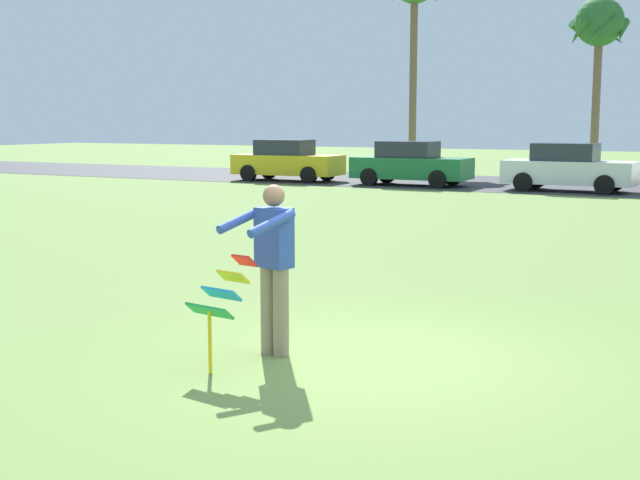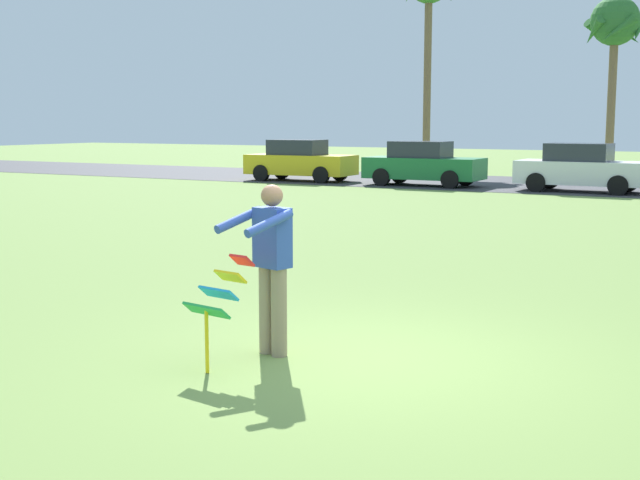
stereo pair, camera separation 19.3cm
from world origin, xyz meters
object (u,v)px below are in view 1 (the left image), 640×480
parked_car_white (568,168)px  palm_tree_right_near (599,29)px  person_kite_flyer (273,263)px  parked_car_yellow (287,161)px  parked_car_green (411,164)px  kite_held (222,297)px

parked_car_white → palm_tree_right_near: bearing=95.2°
person_kite_flyer → parked_car_white: size_ratio=0.41×
person_kite_flyer → parked_car_yellow: bearing=119.1°
person_kite_flyer → parked_car_green: (-6.93, 21.63, -0.18)m
parked_car_white → parked_car_green: bearing=-180.0°
kite_held → palm_tree_right_near: bearing=93.7°
kite_held → parked_car_green: parked_car_green is taller
person_kite_flyer → parked_car_green: 22.71m
parked_car_green → parked_car_white: size_ratio=0.99×
parked_car_yellow → person_kite_flyer: bearing=-60.9°
parked_car_green → palm_tree_right_near: 12.61m
parked_car_green → palm_tree_right_near: bearing=65.8°
parked_car_green → parked_car_white: (5.58, 0.00, 0.00)m
parked_car_green → person_kite_flyer: bearing=-72.2°
parked_car_green → palm_tree_right_near: palm_tree_right_near is taller
person_kite_flyer → parked_car_white: 21.67m
palm_tree_right_near → person_kite_flyer: bearing=-85.9°
kite_held → parked_car_white: 22.32m
parked_car_yellow → palm_tree_right_near: palm_tree_right_near is taller
kite_held → parked_car_yellow: size_ratio=0.25×
kite_held → parked_car_white: (-1.17, 22.29, 0.07)m
kite_held → parked_car_yellow: 25.25m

